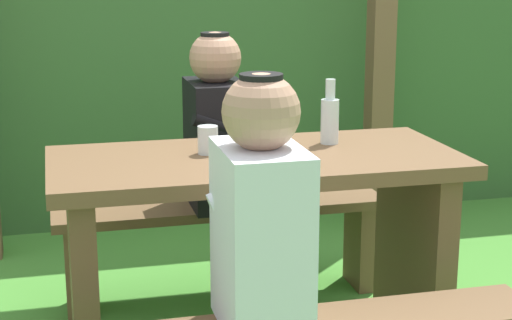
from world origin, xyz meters
The scene contains 9 objects.
hedge_backdrop centered at (0.00, 2.13, 0.85)m, with size 6.40×0.92×1.69m, color #37622F.
pergola_post_right centered at (1.01, 1.36, 1.00)m, with size 0.12×0.12×1.99m, color brown.
picnic_table centered at (0.00, 0.00, 0.52)m, with size 1.40×0.64×0.77m.
bench_far centered at (0.00, 0.59, 0.30)m, with size 1.40×0.24×0.42m.
person_white_shirt centered at (-0.13, -0.59, 0.75)m, with size 0.25×0.35×0.72m.
person_black_coat centered at (-0.02, 0.59, 0.75)m, with size 0.25×0.35×0.72m.
drinking_glass centered at (-0.15, 0.06, 0.82)m, with size 0.07×0.07×0.10m, color silver.
bottle_left centered at (0.30, 0.12, 0.87)m, with size 0.07×0.07×0.24m.
cell_phone centered at (-0.06, 0.04, 0.78)m, with size 0.07×0.14×0.01m, color black.
Camera 1 is at (-0.67, -2.68, 1.44)m, focal length 58.35 mm.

